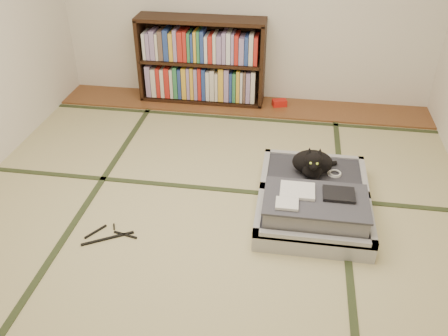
# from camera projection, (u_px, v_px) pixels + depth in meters

# --- Properties ---
(floor) EXTENTS (4.50, 4.50, 0.00)m
(floor) POSITION_uv_depth(u_px,v_px,m) (210.00, 220.00, 3.57)
(floor) COLOR tan
(floor) RESTS_ON ground
(wood_strip) EXTENTS (4.00, 0.50, 0.02)m
(wood_strip) POSITION_uv_depth(u_px,v_px,m) (242.00, 105.00, 5.22)
(wood_strip) COLOR brown
(wood_strip) RESTS_ON ground
(red_item) EXTENTS (0.17, 0.13, 0.07)m
(red_item) POSITION_uv_depth(u_px,v_px,m) (279.00, 103.00, 5.17)
(red_item) COLOR red
(red_item) RESTS_ON wood_strip
(room_shell) EXTENTS (4.50, 4.50, 4.50)m
(room_shell) POSITION_uv_depth(u_px,v_px,m) (206.00, 26.00, 2.77)
(room_shell) COLOR white
(room_shell) RESTS_ON ground
(tatami_borders) EXTENTS (4.00, 4.50, 0.01)m
(tatami_borders) POSITION_uv_depth(u_px,v_px,m) (221.00, 183.00, 3.98)
(tatami_borders) COLOR #2D381E
(tatami_borders) RESTS_ON ground
(bookcase) EXTENTS (1.36, 0.31, 0.92)m
(bookcase) POSITION_uv_depth(u_px,v_px,m) (202.00, 62.00, 5.10)
(bookcase) COLOR black
(bookcase) RESTS_ON wood_strip
(suitcase) EXTENTS (0.83, 1.11, 0.33)m
(suitcase) POSITION_uv_depth(u_px,v_px,m) (313.00, 201.00, 3.58)
(suitcase) COLOR #9D9DA1
(suitcase) RESTS_ON floor
(cat) EXTENTS (0.37, 0.37, 0.30)m
(cat) POSITION_uv_depth(u_px,v_px,m) (313.00, 163.00, 3.74)
(cat) COLOR black
(cat) RESTS_ON suitcase
(cable_coil) EXTENTS (0.12, 0.12, 0.03)m
(cable_coil) POSITION_uv_depth(u_px,v_px,m) (334.00, 174.00, 3.79)
(cable_coil) COLOR white
(cable_coil) RESTS_ON suitcase
(hanger) EXTENTS (0.38, 0.27, 0.01)m
(hanger) POSITION_uv_depth(u_px,v_px,m) (109.00, 236.00, 3.41)
(hanger) COLOR black
(hanger) RESTS_ON floor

